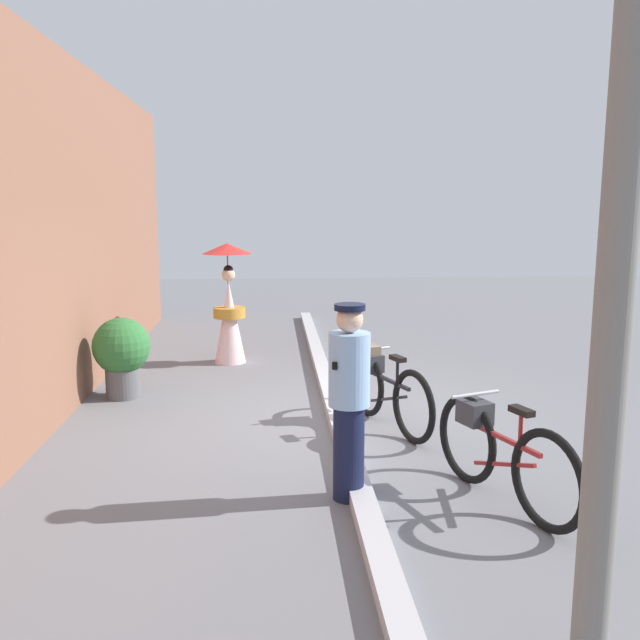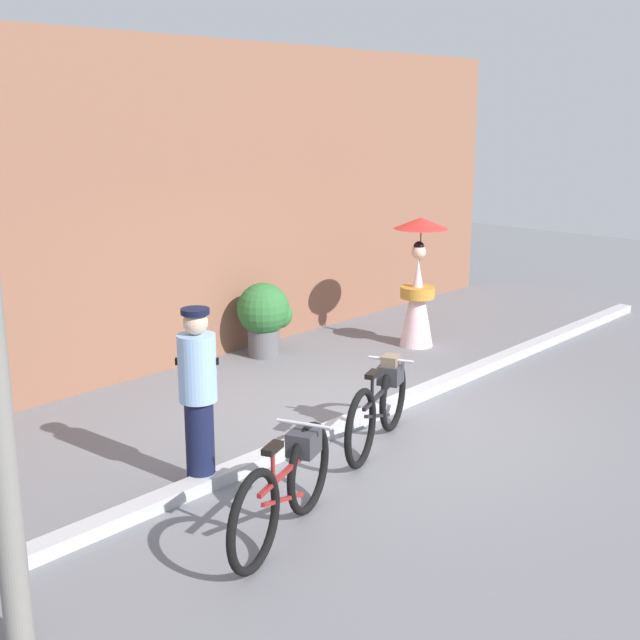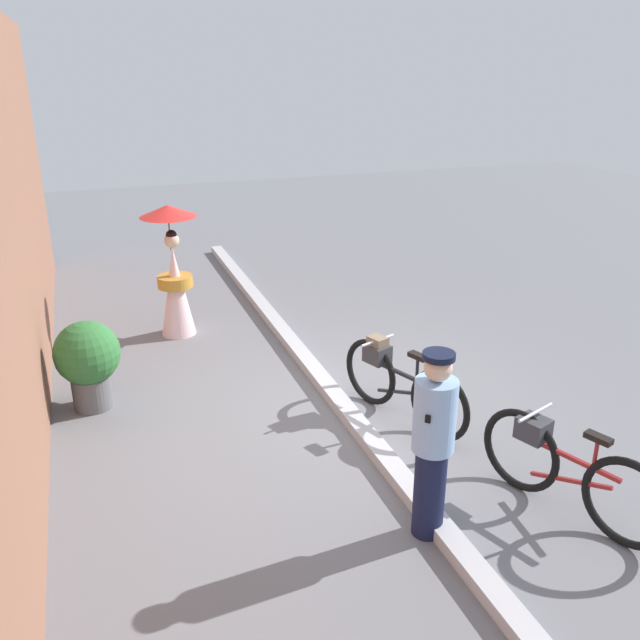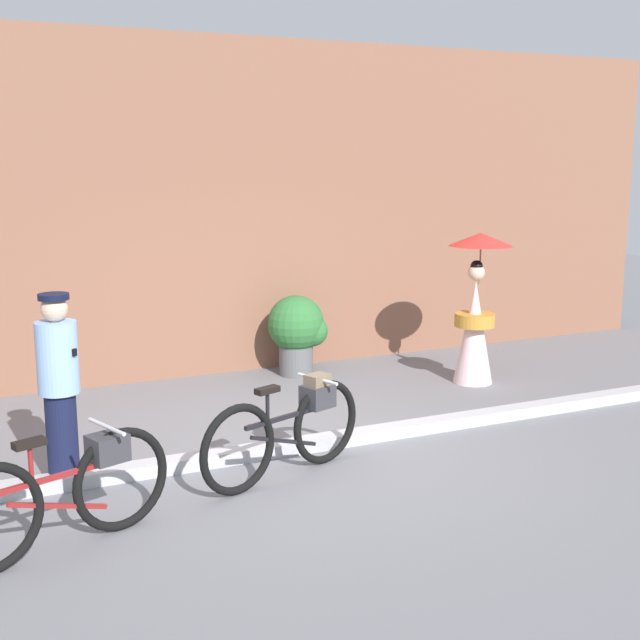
% 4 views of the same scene
% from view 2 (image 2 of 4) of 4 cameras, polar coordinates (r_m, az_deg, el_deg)
% --- Properties ---
extents(ground_plane, '(30.00, 30.00, 0.00)m').
position_cam_2_polar(ground_plane, '(9.08, 2.70, -7.13)').
color(ground_plane, slate).
extents(building_wall, '(14.00, 0.40, 4.20)m').
position_cam_2_polar(building_wall, '(10.91, -10.63, 7.65)').
color(building_wall, brown).
rests_on(building_wall, ground_plane).
extents(sidewalk_curb, '(14.00, 0.20, 0.12)m').
position_cam_2_polar(sidewalk_curb, '(9.06, 2.71, -6.78)').
color(sidewalk_curb, '#B2B2B7').
rests_on(sidewalk_curb, ground_plane).
extents(bicycle_near_officer, '(1.71, 0.71, 0.87)m').
position_cam_2_polar(bicycle_near_officer, '(6.66, -2.37, -11.34)').
color(bicycle_near_officer, black).
rests_on(bicycle_near_officer, ground_plane).
extents(bicycle_far_side, '(1.70, 0.71, 0.85)m').
position_cam_2_polar(bicycle_far_side, '(8.40, 4.13, -5.75)').
color(bicycle_far_side, black).
rests_on(bicycle_far_side, ground_plane).
extents(person_officer, '(0.34, 0.34, 1.65)m').
position_cam_2_polar(person_officer, '(7.43, -8.37, -4.99)').
color(person_officer, '#141938').
rests_on(person_officer, ground_plane).
extents(person_with_parasol, '(0.77, 0.77, 1.85)m').
position_cam_2_polar(person_with_parasol, '(11.87, 6.76, 2.53)').
color(person_with_parasol, silver).
rests_on(person_with_parasol, ground_plane).
extents(potted_plant_by_door, '(0.74, 0.72, 1.03)m').
position_cam_2_polar(potted_plant_by_door, '(11.37, -3.79, 0.39)').
color(potted_plant_by_door, '#59595B').
rests_on(potted_plant_by_door, ground_plane).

